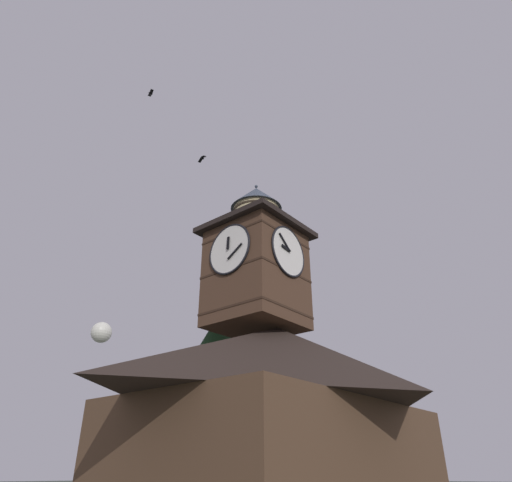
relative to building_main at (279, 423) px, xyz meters
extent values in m
cube|color=brown|center=(0.00, 0.00, -1.75)|extent=(12.25, 8.28, 4.69)
pyramid|color=#2D231E|center=(0.00, 0.00, 2.23)|extent=(12.85, 8.88, 3.27)
cube|color=#4C3323|center=(0.42, -0.85, 6.19)|extent=(3.64, 3.64, 4.65)
cube|color=#352318|center=(0.42, -0.85, 4.42)|extent=(3.68, 3.68, 0.10)
cube|color=#352318|center=(0.42, -0.85, 6.17)|extent=(3.68, 3.68, 0.10)
cube|color=#352318|center=(0.42, -0.85, 7.91)|extent=(3.68, 3.68, 0.10)
cylinder|color=white|center=(0.42, 1.00, 7.08)|extent=(2.32, 0.10, 2.32)
torus|color=black|center=(0.42, 1.03, 7.08)|extent=(2.42, 0.10, 2.42)
cube|color=black|center=(0.71, 1.10, 7.11)|extent=(0.59, 0.04, 0.19)
cube|color=black|center=(0.78, 1.10, 7.38)|extent=(0.78, 0.04, 0.68)
sphere|color=black|center=(0.42, 1.11, 7.08)|extent=(0.10, 0.10, 0.10)
cylinder|color=white|center=(2.27, -0.85, 7.08)|extent=(0.10, 2.32, 2.32)
torus|color=black|center=(2.29, -0.85, 7.08)|extent=(0.10, 2.42, 2.42)
cube|color=black|center=(2.37, -0.86, 7.37)|extent=(0.04, 0.14, 0.58)
cube|color=black|center=(2.37, -0.45, 6.82)|extent=(0.04, 0.84, 0.58)
sphere|color=black|center=(2.38, -0.85, 7.08)|extent=(0.10, 0.10, 0.10)
cube|color=black|center=(0.42, -0.85, 8.64)|extent=(4.34, 4.34, 0.25)
cylinder|color=#D1BC84|center=(0.42, -0.85, 9.38)|extent=(2.26, 2.26, 1.24)
cylinder|color=#2D2319|center=(0.42, -0.85, 8.97)|extent=(2.32, 2.32, 0.10)
cylinder|color=#2D2319|center=(0.42, -0.85, 9.38)|extent=(2.32, 2.32, 0.10)
cylinder|color=#2D2319|center=(0.42, -0.85, 9.79)|extent=(2.32, 2.32, 0.10)
cone|color=#384251|center=(0.42, -0.85, 10.63)|extent=(2.56, 2.56, 1.26)
sphere|color=#384251|center=(0.42, -0.85, 11.36)|extent=(0.16, 0.16, 0.16)
cylinder|color=#473323|center=(-2.02, -5.57, -1.68)|extent=(0.51, 0.51, 4.83)
cone|color=black|center=(-2.02, -5.57, -0.61)|extent=(5.33, 5.33, 2.45)
cone|color=black|center=(-2.02, -5.57, 1.45)|extent=(4.43, 4.43, 2.88)
cone|color=black|center=(-2.02, -5.57, 3.05)|extent=(3.52, 3.52, 2.38)
cone|color=black|center=(-2.02, -5.57, 4.94)|extent=(2.62, 2.62, 2.46)
cone|color=black|center=(-2.02, -5.57, 6.78)|extent=(1.71, 1.71, 2.45)
sphere|color=silver|center=(-12.77, -35.06, 12.69)|extent=(2.37, 2.37, 2.37)
ellipsoid|color=black|center=(1.46, -3.95, 14.06)|extent=(0.25, 0.18, 0.13)
cube|color=black|center=(1.41, -4.12, 14.06)|extent=(0.25, 0.38, 0.17)
cube|color=black|center=(1.51, -3.78, 14.06)|extent=(0.25, 0.38, 0.17)
ellipsoid|color=black|center=(5.79, -3.29, 15.24)|extent=(0.24, 0.19, 0.12)
cube|color=black|center=(5.83, -3.17, 15.24)|extent=(0.23, 0.29, 0.11)
cube|color=black|center=(5.74, -3.41, 15.24)|extent=(0.23, 0.29, 0.11)
camera|label=1|loc=(15.49, 11.68, -1.77)|focal=32.02mm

